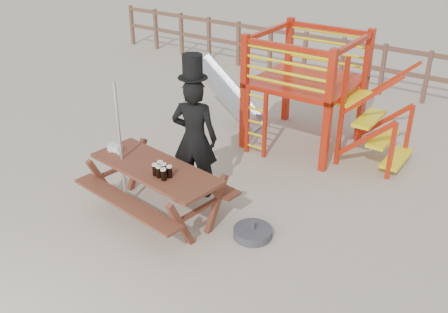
% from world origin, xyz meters
% --- Properties ---
extents(ground, '(60.00, 60.00, 0.00)m').
position_xyz_m(ground, '(0.00, 0.00, 0.00)').
color(ground, tan).
rests_on(ground, ground).
extents(back_fence, '(15.09, 0.09, 1.20)m').
position_xyz_m(back_fence, '(0.00, 7.00, 0.74)').
color(back_fence, brown).
rests_on(back_fence, ground).
extents(playground_fort, '(4.71, 1.84, 2.10)m').
position_xyz_m(playground_fort, '(0.12, 3.58, 1.07)').
color(playground_fort, '#B5210C').
rests_on(playground_fort, ground).
extents(picnic_table, '(2.18, 1.64, 0.78)m').
position_xyz_m(picnic_table, '(-0.41, 0.20, 0.49)').
color(picnic_table, brown).
rests_on(picnic_table, ground).
extents(man_with_hat, '(0.81, 0.68, 2.22)m').
position_xyz_m(man_with_hat, '(-0.31, 0.98, 0.99)').
color(man_with_hat, black).
rests_on(man_with_hat, ground).
extents(metal_pole, '(0.04, 0.04, 1.95)m').
position_xyz_m(metal_pole, '(-0.96, 0.11, 0.97)').
color(metal_pole, '#B2B2B7').
rests_on(metal_pole, ground).
extents(parasol_base, '(0.53, 0.53, 0.23)m').
position_xyz_m(parasol_base, '(1.03, 0.53, 0.06)').
color(parasol_base, '#3A3A40').
rests_on(parasol_base, ground).
extents(paper_bag, '(0.21, 0.17, 0.08)m').
position_xyz_m(paper_bag, '(-1.24, 0.25, 0.82)').
color(paper_bag, white).
rests_on(paper_bag, picnic_table).
extents(stout_pints, '(0.27, 0.21, 0.17)m').
position_xyz_m(stout_pints, '(-0.15, 0.06, 0.87)').
color(stout_pints, black).
rests_on(stout_pints, picnic_table).
extents(empty_glasses, '(0.23, 0.09, 0.15)m').
position_xyz_m(empty_glasses, '(-1.18, 0.19, 0.85)').
color(empty_glasses, silver).
rests_on(empty_glasses, picnic_table).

